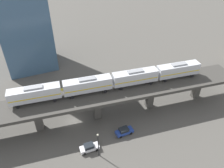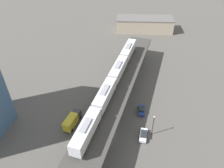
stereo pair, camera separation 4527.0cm
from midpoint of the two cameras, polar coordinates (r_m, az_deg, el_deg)
The scene contains 8 objects.
ground_plane at distance 55.89m, azimuth -23.38°, elevation -19.74°, with size 400.00×400.00×0.00m, color #4C4944.
elevated_viaduct at distance 50.88m, azimuth -25.31°, elevation -15.87°, with size 19.96×92.32×7.45m.
subway_train at distance 54.36m, azimuth -20.41°, elevation -4.56°, with size 9.08×49.75×4.45m.
street_car_white at distance 51.61m, azimuth -12.61°, elevation -21.31°, with size 2.08×4.46×1.89m.
street_car_blue at distance 56.84m, azimuth -10.39°, elevation -13.16°, with size 2.04×4.44×1.89m.
delivery_truck at distance 60.35m, azimuth -31.09°, elevation -14.73°, with size 3.46×7.48×3.20m.
street_lamp at distance 49.06m, azimuth -10.01°, elevation -18.55°, with size 0.44×0.44×6.94m.
warehouse_building at distance 103.22m, azimuth -1.32°, elevation 14.25°, with size 29.67×13.93×6.80m.
Camera 2 is at (8.87, -37.81, 47.33)m, focal length 35.00 mm.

